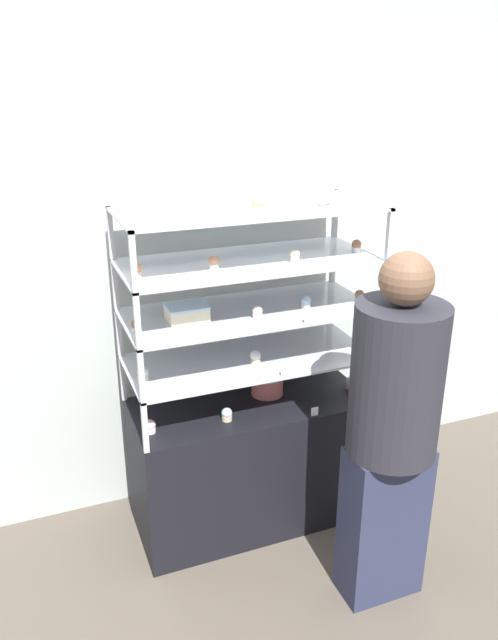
% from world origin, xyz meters
% --- Properties ---
extents(ground_plane, '(20.00, 20.00, 0.00)m').
position_xyz_m(ground_plane, '(0.00, 0.00, 0.00)').
color(ground_plane, brown).
extents(back_wall, '(8.00, 0.05, 2.60)m').
position_xyz_m(back_wall, '(0.00, 0.41, 1.30)').
color(back_wall, '#A8B2AD').
rests_on(back_wall, ground_plane).
extents(display_base, '(1.19, 0.53, 0.70)m').
position_xyz_m(display_base, '(0.00, 0.00, 0.35)').
color(display_base, black).
rests_on(display_base, ground_plane).
extents(display_riser_lower, '(1.19, 0.53, 0.25)m').
position_xyz_m(display_riser_lower, '(0.00, 0.00, 0.93)').
color(display_riser_lower, '#B7B7BC').
rests_on(display_riser_lower, display_base).
extents(display_riser_middle, '(1.19, 0.53, 0.25)m').
position_xyz_m(display_riser_middle, '(0.00, 0.00, 1.17)').
color(display_riser_middle, '#B7B7BC').
rests_on(display_riser_middle, display_riser_lower).
extents(display_riser_upper, '(1.19, 0.53, 0.25)m').
position_xyz_m(display_riser_upper, '(0.00, 0.00, 1.42)').
color(display_riser_upper, '#B7B7BC').
rests_on(display_riser_upper, display_riser_middle).
extents(display_riser_top, '(1.19, 0.53, 0.25)m').
position_xyz_m(display_riser_top, '(0.00, 0.00, 1.67)').
color(display_riser_top, '#B7B7BC').
rests_on(display_riser_top, display_riser_upper).
extents(layer_cake_centerpiece, '(0.17, 0.17, 0.12)m').
position_xyz_m(layer_cake_centerpiece, '(0.12, 0.04, 0.76)').
color(layer_cake_centerpiece, '#C66660').
rests_on(layer_cake_centerpiece, display_base).
extents(sheet_cake_frosted, '(0.18, 0.14, 0.07)m').
position_xyz_m(sheet_cake_frosted, '(-0.31, -0.01, 1.22)').
color(sheet_cake_frosted, beige).
rests_on(sheet_cake_frosted, display_riser_middle).
extents(cupcake_0, '(0.05, 0.05, 0.06)m').
position_xyz_m(cupcake_0, '(-0.53, -0.10, 0.73)').
color(cupcake_0, white).
rests_on(cupcake_0, display_base).
extents(cupcake_1, '(0.05, 0.05, 0.06)m').
position_xyz_m(cupcake_1, '(-0.16, -0.13, 0.73)').
color(cupcake_1, '#CCB28C').
rests_on(cupcake_1, display_base).
extents(cupcake_2, '(0.05, 0.05, 0.06)m').
position_xyz_m(cupcake_2, '(0.55, -0.06, 0.73)').
color(cupcake_2, '#CCB28C').
rests_on(cupcake_2, display_base).
extents(price_tag_0, '(0.04, 0.00, 0.04)m').
position_xyz_m(price_tag_0, '(0.24, -0.24, 0.72)').
color(price_tag_0, white).
rests_on(price_tag_0, display_base).
extents(cupcake_3, '(0.05, 0.05, 0.06)m').
position_xyz_m(cupcake_3, '(-0.54, -0.05, 0.97)').
color(cupcake_3, beige).
rests_on(cupcake_3, display_riser_lower).
extents(cupcake_4, '(0.05, 0.05, 0.06)m').
position_xyz_m(cupcake_4, '(0.01, -0.07, 0.97)').
color(cupcake_4, '#CCB28C').
rests_on(cupcake_4, display_riser_lower).
extents(cupcake_5, '(0.05, 0.05, 0.06)m').
position_xyz_m(cupcake_5, '(0.55, -0.09, 0.97)').
color(cupcake_5, beige).
rests_on(cupcake_5, display_riser_lower).
extents(price_tag_1, '(0.04, 0.00, 0.04)m').
position_xyz_m(price_tag_1, '(0.08, -0.24, 0.96)').
color(price_tag_1, white).
rests_on(price_tag_1, display_riser_lower).
extents(cupcake_6, '(0.05, 0.05, 0.06)m').
position_xyz_m(cupcake_6, '(-0.55, -0.06, 1.22)').
color(cupcake_6, beige).
rests_on(cupcake_6, display_riser_middle).
extents(cupcake_7, '(0.05, 0.05, 0.06)m').
position_xyz_m(cupcake_7, '(0.00, -0.10, 1.22)').
color(cupcake_7, beige).
rests_on(cupcake_7, display_riser_middle).
extents(cupcake_8, '(0.05, 0.05, 0.06)m').
position_xyz_m(cupcake_8, '(0.27, -0.06, 1.22)').
color(cupcake_8, white).
rests_on(cupcake_8, display_riser_middle).
extents(cupcake_9, '(0.05, 0.05, 0.06)m').
position_xyz_m(cupcake_9, '(0.55, -0.08, 1.22)').
color(cupcake_9, beige).
rests_on(cupcake_9, display_riser_middle).
extents(price_tag_2, '(0.04, 0.00, 0.04)m').
position_xyz_m(price_tag_2, '(0.19, -0.24, 1.21)').
color(price_tag_2, white).
rests_on(price_tag_2, display_riser_middle).
extents(cupcake_10, '(0.05, 0.05, 0.06)m').
position_xyz_m(cupcake_10, '(-0.53, -0.06, 1.46)').
color(cupcake_10, beige).
rests_on(cupcake_10, display_riser_upper).
extents(cupcake_11, '(0.05, 0.05, 0.06)m').
position_xyz_m(cupcake_11, '(-0.19, -0.07, 1.46)').
color(cupcake_11, white).
rests_on(cupcake_11, display_riser_upper).
extents(cupcake_12, '(0.05, 0.05, 0.06)m').
position_xyz_m(cupcake_12, '(0.18, -0.10, 1.46)').
color(cupcake_12, beige).
rests_on(cupcake_12, display_riser_upper).
extents(cupcake_13, '(0.05, 0.05, 0.06)m').
position_xyz_m(cupcake_13, '(0.54, -0.05, 1.46)').
color(cupcake_13, white).
rests_on(cupcake_13, display_riser_upper).
extents(price_tag_3, '(0.04, 0.00, 0.04)m').
position_xyz_m(price_tag_3, '(-0.19, -0.24, 1.46)').
color(price_tag_3, white).
rests_on(price_tag_3, display_riser_upper).
extents(cupcake_14, '(0.07, 0.07, 0.08)m').
position_xyz_m(cupcake_14, '(-0.52, -0.13, 1.72)').
color(cupcake_14, white).
rests_on(cupcake_14, display_riser_top).
extents(cupcake_15, '(0.07, 0.07, 0.08)m').
position_xyz_m(cupcake_15, '(-0.27, -0.06, 1.72)').
color(cupcake_15, '#CCB28C').
rests_on(cupcake_15, display_riser_top).
extents(cupcake_16, '(0.07, 0.07, 0.08)m').
position_xyz_m(cupcake_16, '(0.01, -0.11, 1.72)').
color(cupcake_16, beige).
rests_on(cupcake_16, display_riser_top).
extents(cupcake_17, '(0.07, 0.07, 0.08)m').
position_xyz_m(cupcake_17, '(0.27, -0.07, 1.72)').
color(cupcake_17, white).
rests_on(cupcake_17, display_riser_top).
extents(cupcake_18, '(0.07, 0.07, 0.08)m').
position_xyz_m(cupcake_18, '(0.53, -0.08, 1.72)').
color(cupcake_18, white).
rests_on(cupcake_18, display_riser_top).
extents(price_tag_4, '(0.04, 0.00, 0.04)m').
position_xyz_m(price_tag_4, '(0.04, -0.24, 1.70)').
color(price_tag_4, white).
rests_on(price_tag_4, display_riser_top).
extents(donut_glazed, '(0.12, 0.12, 0.04)m').
position_xyz_m(donut_glazed, '(0.33, -0.03, 1.70)').
color(donut_glazed, '#EFB2BC').
rests_on(donut_glazed, display_riser_top).
extents(customer_figure, '(0.38, 0.38, 1.62)m').
position_xyz_m(customer_figure, '(0.37, -0.70, 0.86)').
color(customer_figure, '#282D47').
rests_on(customer_figure, ground_plane).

